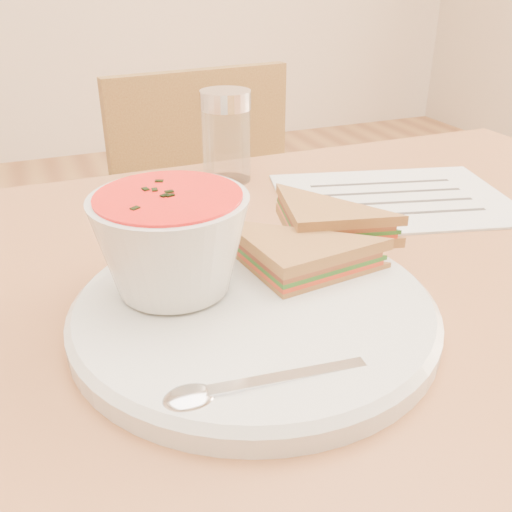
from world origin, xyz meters
name	(u,v)px	position (x,y,z in m)	size (l,w,h in m)	color
dining_table	(323,507)	(0.00, 0.00, 0.38)	(1.00, 0.70, 0.75)	brown
chair_far	(241,302)	(0.06, 0.45, 0.42)	(0.37, 0.37, 0.84)	brown
plate	(254,312)	(-0.13, -0.07, 0.76)	(0.31, 0.31, 0.02)	silver
soup_bowl	(172,248)	(-0.18, -0.03, 0.81)	(0.13, 0.13, 0.09)	silver
sandwich_half_a	(283,288)	(-0.11, -0.08, 0.78)	(0.12, 0.12, 0.04)	#B77240
sandwich_half_b	(297,239)	(-0.07, -0.03, 0.79)	(0.11, 0.11, 0.03)	#B77240
spoon	(266,382)	(-0.16, -0.17, 0.77)	(0.18, 0.04, 0.01)	silver
paper_menu	(393,198)	(0.14, 0.12, 0.75)	(0.29, 0.21, 0.00)	white
condiment_shaker	(226,137)	(-0.03, 0.27, 0.81)	(0.07, 0.07, 0.12)	silver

